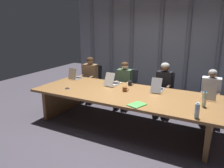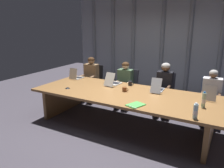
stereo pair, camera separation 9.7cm
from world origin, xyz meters
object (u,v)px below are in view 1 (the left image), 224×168
laptop_left_mid (113,82)px  spiral_notepad (137,105)px  office_chair_left_mid (127,91)px  office_chair_right_mid (209,104)px  person_left_mid (123,81)px  coffee_mug_near (130,83)px  coffee_mug_far (125,89)px  office_chair_left_end (92,86)px  laptop_left_end (76,77)px  person_right_mid (210,93)px  water_bottle_secondary (197,111)px  laptop_center (158,88)px  office_chair_center (163,97)px  conference_mic_left_side (67,88)px  person_center (163,85)px  water_bottle_primary (204,100)px  laptop_right_mid (209,96)px  person_left_end (89,76)px

laptop_left_mid → spiral_notepad: size_ratio=1.35×
office_chair_left_mid → laptop_left_mid: bearing=5.0°
office_chair_right_mid → person_left_mid: bearing=-92.6°
coffee_mug_near → coffee_mug_far: size_ratio=1.01×
office_chair_left_end → coffee_mug_near: size_ratio=6.79×
laptop_left_end → person_right_mid: size_ratio=0.31×
person_right_mid → coffee_mug_far: 1.86m
water_bottle_secondary → coffee_mug_far: water_bottle_secondary is taller
person_left_mid → water_bottle_secondary: (2.01, -1.67, 0.18)m
laptop_center → person_right_mid: bearing=-62.6°
office_chair_center → person_left_mid: 1.07m
office_chair_center → coffee_mug_near: bearing=-48.3°
laptop_left_end → water_bottle_secondary: size_ratio=1.44×
laptop_center → conference_mic_left_side: size_ratio=4.36×
person_center → water_bottle_secondary: size_ratio=4.88×
office_chair_right_mid → conference_mic_left_side: size_ratio=8.47×
laptop_center → office_chair_left_mid: 1.37m
water_bottle_primary → laptop_right_mid: bearing=85.5°
office_chair_left_mid → spiral_notepad: office_chair_left_mid is taller
laptop_left_end → laptop_center: size_ratio=0.76×
office_chair_left_end → conference_mic_left_side: bearing=3.6°
conference_mic_left_side → office_chair_right_mid: bearing=28.9°
spiral_notepad → office_chair_left_mid: bearing=140.1°
person_left_mid → person_right_mid: bearing=86.6°
laptop_right_mid → office_chair_left_end: laptop_right_mid is taller
laptop_right_mid → person_center: person_center is taller
office_chair_left_end → office_chair_center: 2.07m
laptop_left_mid → coffee_mug_near: 0.40m
office_chair_left_mid → coffee_mug_near: (0.37, -0.63, 0.43)m
person_left_end → spiral_notepad: person_left_end is taller
laptop_left_mid → person_left_mid: person_left_mid is taller
person_right_mid → office_chair_center: bearing=-101.0°
person_left_mid → person_right_mid: 2.07m
spiral_notepad → laptop_left_end: bearing=174.9°
laptop_right_mid → person_left_end: 3.22m
laptop_left_mid → office_chair_center: size_ratio=0.52×
laptop_center → person_left_end: (-2.15, 0.61, -0.10)m
laptop_right_mid → office_chair_right_mid: (-0.03, 0.78, -0.43)m
water_bottle_primary → coffee_mug_near: (-1.66, 0.65, -0.08)m
office_chair_center → coffee_mug_near: office_chair_center is taller
laptop_left_end → laptop_right_mid: size_ratio=0.99×
person_left_end → coffee_mug_far: bearing=54.0°
coffee_mug_near → coffee_mug_far: (0.09, -0.48, -0.01)m
coffee_mug_far → spiral_notepad: 0.83m
office_chair_left_end → person_left_mid: 1.11m
laptop_right_mid → laptop_left_mid: bearing=86.3°
person_center → conference_mic_left_side: size_ratio=11.15×
laptop_left_mid → conference_mic_left_side: (-0.73, -0.76, -0.04)m
laptop_left_mid → water_bottle_primary: laptop_left_mid is taller
person_right_mid → coffee_mug_near: bearing=-76.7°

